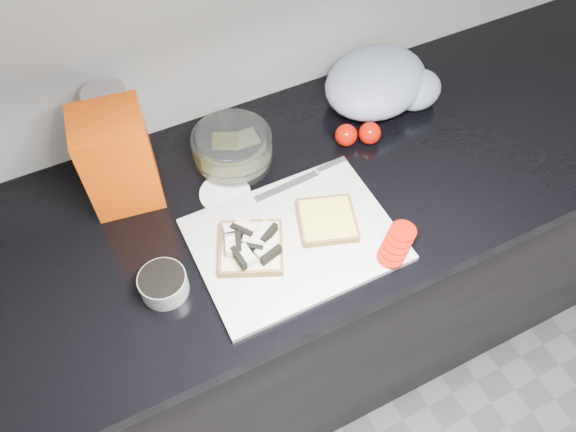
% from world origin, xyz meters
% --- Properties ---
extents(base_cabinet, '(3.50, 0.60, 0.86)m').
position_xyz_m(base_cabinet, '(0.00, 1.20, 0.43)').
color(base_cabinet, black).
rests_on(base_cabinet, ground).
extents(countertop, '(3.50, 0.64, 0.04)m').
position_xyz_m(countertop, '(0.00, 1.20, 0.88)').
color(countertop, black).
rests_on(countertop, base_cabinet).
extents(cutting_board, '(0.40, 0.30, 0.01)m').
position_xyz_m(cutting_board, '(0.01, 1.07, 0.91)').
color(cutting_board, silver).
rests_on(cutting_board, countertop).
extents(bread_left, '(0.17, 0.17, 0.04)m').
position_xyz_m(bread_left, '(-0.08, 1.09, 0.93)').
color(bread_left, beige).
rests_on(bread_left, cutting_board).
extents(bread_right, '(0.15, 0.15, 0.02)m').
position_xyz_m(bread_right, '(0.09, 1.08, 0.92)').
color(bread_right, beige).
rests_on(bread_right, cutting_board).
extents(tomato_slices, '(0.11, 0.10, 0.02)m').
position_xyz_m(tomato_slices, '(0.18, 0.96, 0.92)').
color(tomato_slices, '#B71104').
rests_on(tomato_slices, cutting_board).
extents(knife, '(0.23, 0.03, 0.01)m').
position_xyz_m(knife, '(0.12, 1.21, 0.92)').
color(knife, silver).
rests_on(knife, cutting_board).
extents(seed_tub, '(0.09, 0.09, 0.05)m').
position_xyz_m(seed_tub, '(-0.26, 1.08, 0.93)').
color(seed_tub, gray).
rests_on(seed_tub, countertop).
extents(tub_lid, '(0.14, 0.14, 0.01)m').
position_xyz_m(tub_lid, '(-0.07, 1.25, 0.90)').
color(tub_lid, white).
rests_on(tub_lid, countertop).
extents(glass_bowl, '(0.18, 0.18, 0.07)m').
position_xyz_m(glass_bowl, '(-0.01, 1.34, 0.94)').
color(glass_bowl, silver).
rests_on(glass_bowl, countertop).
extents(bread_bag, '(0.16, 0.15, 0.22)m').
position_xyz_m(bread_bag, '(-0.26, 1.35, 1.01)').
color(bread_bag, '#DB4D03').
rests_on(bread_bag, countertop).
extents(steel_canister, '(0.09, 0.09, 0.21)m').
position_xyz_m(steel_canister, '(-0.24, 1.43, 1.01)').
color(steel_canister, silver).
rests_on(steel_canister, countertop).
extents(grocery_bag, '(0.33, 0.29, 0.12)m').
position_xyz_m(grocery_bag, '(0.39, 1.36, 0.96)').
color(grocery_bag, '#A5B2CB').
rests_on(grocery_bag, countertop).
extents(whole_tomatoes, '(0.10, 0.07, 0.05)m').
position_xyz_m(whole_tomatoes, '(0.27, 1.26, 0.93)').
color(whole_tomatoes, '#B71104').
rests_on(whole_tomatoes, countertop).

